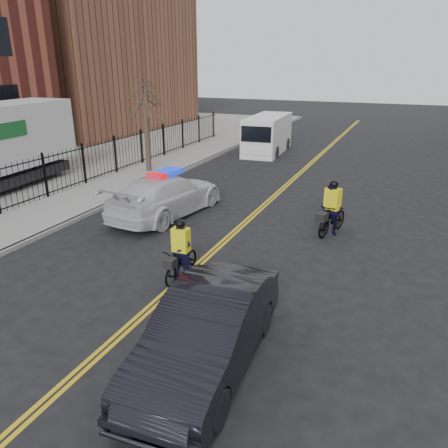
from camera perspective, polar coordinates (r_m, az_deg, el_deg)
name	(u,v)px	position (r m, az deg, el deg)	size (l,w,h in m)	color
ground	(187,275)	(12.58, -4.87, -6.66)	(120.00, 120.00, 0.00)	black
center_line_left	(270,199)	(19.50, 5.96, 3.30)	(0.10, 60.00, 0.01)	gold
center_line_right	(273,199)	(19.46, 6.41, 3.24)	(0.10, 60.00, 0.01)	gold
sidewalk	(129,180)	(22.71, -12.25, 5.59)	(3.00, 60.00, 0.15)	gray
curb	(155,183)	(21.89, -9.01, 5.25)	(0.20, 60.00, 0.15)	gray
iron_fence	(104,160)	(23.39, -15.46, 8.07)	(0.12, 28.00, 2.00)	black
warehouse_far	(83,47)	(44.18, -17.98, 21.19)	(14.00, 18.00, 14.00)	brown
street_tree	(145,106)	(23.80, -10.26, 14.87)	(3.20, 3.20, 4.80)	#392A21
police_cruiser	(166,195)	(17.29, -7.53, 3.80)	(2.88, 5.79, 1.78)	silver
dark_sedan	(207,332)	(8.71, -2.19, -13.90)	(1.69, 4.86, 1.60)	black
cargo_van	(267,135)	(29.56, 5.62, 11.49)	(2.48, 5.83, 2.39)	white
cyclist_near	(181,258)	(12.19, -5.58, -4.44)	(0.62, 1.77, 1.74)	black
cyclist_far	(331,213)	(15.65, 13.84, 1.39)	(1.08, 2.00, 1.94)	black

